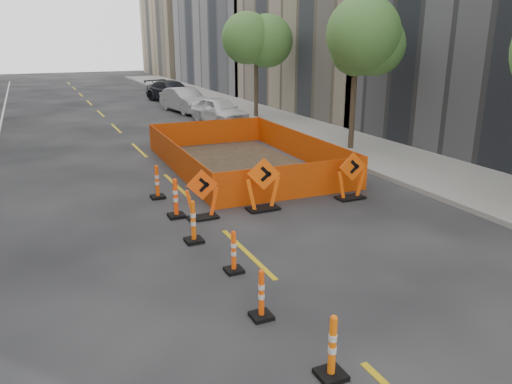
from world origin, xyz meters
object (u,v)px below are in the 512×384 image
channelizer_2 (332,347)px  channelizer_7 (157,182)px  channelizer_5 (193,221)px  chevron_sign_center (263,184)px  channelizer_4 (234,251)px  parked_car_far (172,91)px  parked_car_near (219,110)px  chevron_sign_right (352,176)px  channelizer_3 (261,294)px  chevron_sign_left (202,194)px  parked_car_mid (185,100)px  channelizer_6 (176,198)px

channelizer_2 → channelizer_7: size_ratio=0.97×
channelizer_5 → chevron_sign_center: 2.94m
channelizer_2 → channelizer_7: 9.49m
channelizer_4 → parked_car_far: (6.54, 28.84, 0.31)m
channelizer_5 → chevron_sign_center: (2.55, 1.44, 0.24)m
parked_car_near → chevron_sign_center: bearing=-116.7°
chevron_sign_center → chevron_sign_right: bearing=19.9°
chevron_sign_center → chevron_sign_right: 2.91m
channelizer_7 → parked_car_near: (6.62, 12.29, 0.22)m
channelizer_3 → chevron_sign_center: size_ratio=0.61×
channelizer_2 → channelizer_5: size_ratio=0.97×
channelizer_7 → chevron_sign_center: chevron_sign_center is taller
channelizer_3 → channelizer_7: channelizer_7 is taller
channelizer_7 → parked_car_far: size_ratio=0.20×
channelizer_2 → chevron_sign_left: bearing=86.6°
parked_car_mid → channelizer_3: bearing=-112.7°
chevron_sign_left → channelizer_6: bearing=156.9°
channelizer_7 → channelizer_4: bearing=-87.5°
chevron_sign_right → parked_car_far: (1.38, 25.68, 0.04)m
channelizer_7 → channelizer_3: bearing=-89.9°
channelizer_5 → channelizer_3: bearing=-89.3°
channelizer_4 → parked_car_mid: (5.89, 23.17, 0.31)m
channelizer_6 → chevron_sign_left: size_ratio=0.79×
channelizer_2 → parked_car_far: size_ratio=0.19×
channelizer_4 → parked_car_near: 19.08m
parked_car_near → parked_car_mid: parked_car_mid is taller
channelizer_2 → channelizer_4: bearing=90.2°
channelizer_6 → parked_car_far: 25.94m
channelizer_4 → channelizer_7: bearing=92.5°
channelizer_2 → chevron_sign_center: (2.25, 7.13, 0.26)m
channelizer_3 → parked_car_near: (6.61, 19.88, 0.28)m
channelizer_3 → channelizer_6: size_ratio=0.85×
channelizer_2 → channelizer_3: size_ratio=1.09×
channelizer_6 → channelizer_3: bearing=-90.5°
parked_car_near → parked_car_far: size_ratio=0.82×
channelizer_2 → chevron_sign_right: chevron_sign_right is taller
channelizer_5 → parked_car_far: (6.82, 26.94, 0.24)m
channelizer_4 → channelizer_2: bearing=-89.8°
chevron_sign_left → parked_car_near: 15.77m
parked_car_far → channelizer_4: bearing=-118.5°
channelizer_5 → channelizer_2: bearing=-87.0°
channelizer_5 → channelizer_6: (0.09, 1.90, 0.02)m
chevron_sign_center → parked_car_mid: parked_car_mid is taller
channelizer_4 → chevron_sign_left: size_ratio=0.67×
chevron_sign_left → parked_car_far: parked_car_far is taller
parked_car_mid → chevron_sign_right: bearing=-101.0°
channelizer_5 → parked_car_mid: size_ratio=0.23×
channelizer_5 → parked_car_mid: bearing=73.8°
channelizer_2 → parked_car_far: bearing=78.7°
channelizer_5 → chevron_sign_right: bearing=13.1°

